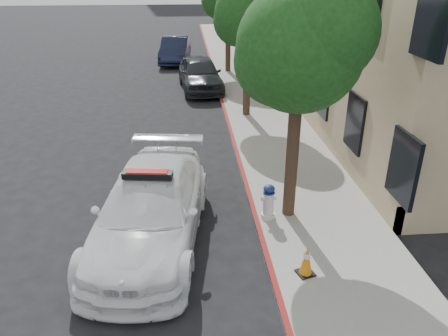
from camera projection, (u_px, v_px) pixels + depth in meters
name	position (u px, v px, depth m)	size (l,w,h in m)	color
ground	(175.00, 186.00, 12.72)	(120.00, 120.00, 0.00)	black
sidewalk	(249.00, 90.00, 21.97)	(3.20, 50.00, 0.15)	gray
curb_strip	(219.00, 91.00, 21.85)	(0.12, 50.00, 0.15)	maroon
tree_near	(302.00, 47.00, 9.31)	(2.92, 2.82, 5.62)	black
tree_mid	(249.00, 13.00, 16.56)	(2.77, 2.64, 5.43)	black
police_car	(150.00, 209.00, 9.95)	(3.04, 5.92, 1.79)	white
parked_car_mid	(200.00, 74.00, 21.97)	(1.94, 4.83, 1.65)	#21252A
parked_car_far	(175.00, 50.00, 28.08)	(1.67, 4.78, 1.57)	black
fire_hydrant	(268.00, 202.00, 10.71)	(0.38, 0.35, 0.90)	silver
traffic_cone	(306.00, 261.00, 8.80)	(0.42, 0.42, 0.65)	black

